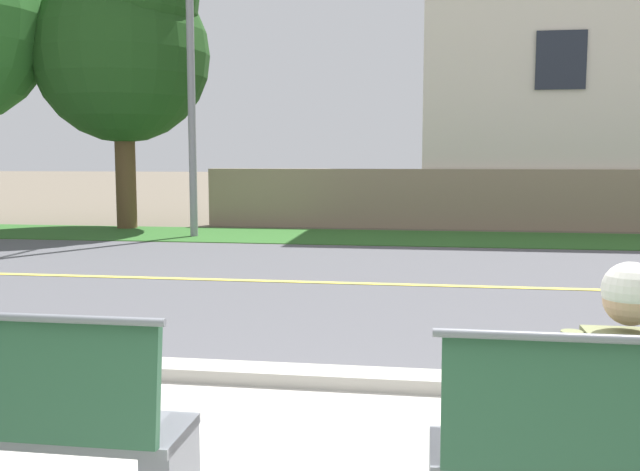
% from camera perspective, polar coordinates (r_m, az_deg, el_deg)
% --- Properties ---
extents(ground_plane, '(140.00, 140.00, 0.00)m').
position_cam_1_polar(ground_plane, '(10.74, 5.77, -2.59)').
color(ground_plane, '#665B4C').
extents(curb_edge, '(44.00, 0.30, 0.11)m').
position_cam_1_polar(curb_edge, '(5.22, 2.65, -11.58)').
color(curb_edge, '#ADA89E').
rests_on(curb_edge, ground_plane).
extents(street_asphalt, '(52.00, 8.00, 0.01)m').
position_cam_1_polar(street_asphalt, '(9.26, 5.31, -4.00)').
color(street_asphalt, '#515156').
rests_on(street_asphalt, ground_plane).
extents(road_centre_line, '(48.00, 0.14, 0.01)m').
position_cam_1_polar(road_centre_line, '(9.26, 5.31, -3.97)').
color(road_centre_line, '#E0CC4C').
rests_on(road_centre_line, ground_plane).
extents(far_verge_grass, '(48.00, 2.80, 0.02)m').
position_cam_1_polar(far_verge_grass, '(14.65, 6.54, -0.17)').
color(far_verge_grass, '#2D6026').
rests_on(far_verge_grass, ground_plane).
extents(seated_person_olive, '(0.52, 0.68, 1.25)m').
position_cam_1_polar(seated_person_olive, '(3.26, 23.17, -11.83)').
color(seated_person_olive, '#47382D').
rests_on(seated_person_olive, ground_plane).
extents(streetlamp, '(0.24, 2.10, 7.93)m').
position_cam_1_polar(streetlamp, '(15.39, -10.33, 16.82)').
color(streetlamp, gray).
rests_on(streetlamp, ground_plane).
extents(shade_tree_left, '(4.02, 4.02, 6.63)m').
position_cam_1_polar(shade_tree_left, '(17.17, -15.57, 14.99)').
color(shade_tree_left, brown).
rests_on(shade_tree_left, ground_plane).
extents(garden_wall, '(13.00, 0.36, 1.40)m').
position_cam_1_polar(garden_wall, '(16.71, 12.93, 2.89)').
color(garden_wall, gray).
rests_on(garden_wall, ground_plane).
extents(house_across_street, '(11.96, 6.91, 7.58)m').
position_cam_1_polar(house_across_street, '(20.68, 24.34, 11.83)').
color(house_across_street, beige).
rests_on(house_across_street, ground_plane).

